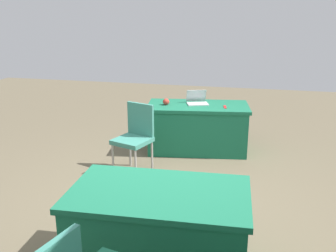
{
  "coord_description": "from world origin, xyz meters",
  "views": [
    {
      "loc": [
        -0.99,
        3.82,
        2.14
      ],
      "look_at": [
        -0.05,
        -0.13,
        0.9
      ],
      "focal_mm": 40.16,
      "sensor_mm": 36.0,
      "label": 1
    }
  ],
  "objects_px": {
    "table_mid_left": "(159,231)",
    "laptop_silver": "(197,101)",
    "table_foreground": "(197,128)",
    "yarn_ball": "(166,102)",
    "chair_aisle": "(135,134)",
    "scissors_red": "(225,107)"
  },
  "relations": [
    {
      "from": "laptop_silver",
      "to": "chair_aisle",
      "type": "bearing_deg",
      "value": 39.98
    },
    {
      "from": "yarn_ball",
      "to": "table_foreground",
      "type": "bearing_deg",
      "value": -166.43
    },
    {
      "from": "chair_aisle",
      "to": "yarn_ball",
      "type": "xyz_separation_m",
      "value": [
        -0.21,
        -0.92,
        0.25
      ]
    },
    {
      "from": "table_mid_left",
      "to": "laptop_silver",
      "type": "height_order",
      "value": "laptop_silver"
    },
    {
      "from": "table_mid_left",
      "to": "chair_aisle",
      "type": "bearing_deg",
      "value": -66.48
    },
    {
      "from": "table_foreground",
      "to": "laptop_silver",
      "type": "relative_size",
      "value": 4.23
    },
    {
      "from": "table_mid_left",
      "to": "yarn_ball",
      "type": "bearing_deg",
      "value": -77.42
    },
    {
      "from": "table_mid_left",
      "to": "scissors_red",
      "type": "height_order",
      "value": "scissors_red"
    },
    {
      "from": "table_foreground",
      "to": "chair_aisle",
      "type": "xyz_separation_m",
      "value": [
        0.69,
        1.04,
        0.17
      ]
    },
    {
      "from": "chair_aisle",
      "to": "yarn_ball",
      "type": "distance_m",
      "value": 0.98
    },
    {
      "from": "laptop_silver",
      "to": "yarn_ball",
      "type": "height_order",
      "value": "laptop_silver"
    },
    {
      "from": "table_mid_left",
      "to": "chair_aisle",
      "type": "xyz_separation_m",
      "value": [
        0.85,
        -1.95,
        0.17
      ]
    },
    {
      "from": "chair_aisle",
      "to": "yarn_ball",
      "type": "relative_size",
      "value": 9.35
    },
    {
      "from": "table_mid_left",
      "to": "chair_aisle",
      "type": "distance_m",
      "value": 2.13
    },
    {
      "from": "yarn_ball",
      "to": "scissors_red",
      "type": "distance_m",
      "value": 0.91
    },
    {
      "from": "table_foreground",
      "to": "laptop_silver",
      "type": "xyz_separation_m",
      "value": [
        0.03,
        -0.08,
        0.41
      ]
    },
    {
      "from": "table_foreground",
      "to": "table_mid_left",
      "type": "xyz_separation_m",
      "value": [
        -0.16,
        2.98,
        -0.0
      ]
    },
    {
      "from": "chair_aisle",
      "to": "yarn_ball",
      "type": "bearing_deg",
      "value": -84.11
    },
    {
      "from": "table_foreground",
      "to": "table_mid_left",
      "type": "height_order",
      "value": "same"
    },
    {
      "from": "laptop_silver",
      "to": "scissors_red",
      "type": "bearing_deg",
      "value": 145.05
    },
    {
      "from": "table_foreground",
      "to": "chair_aisle",
      "type": "bearing_deg",
      "value": 56.27
    },
    {
      "from": "table_foreground",
      "to": "yarn_ball",
      "type": "height_order",
      "value": "yarn_ball"
    }
  ]
}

